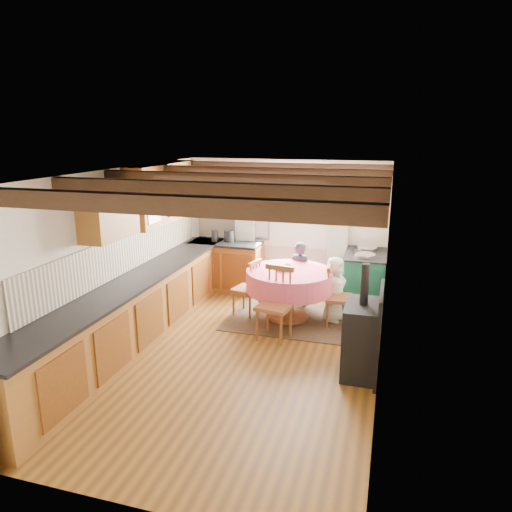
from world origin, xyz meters
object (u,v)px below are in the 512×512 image
(dining_table, at_px, (289,295))
(chair_near, at_px, (274,304))
(chair_left, at_px, (247,287))
(child_far, at_px, (300,274))
(child_right, at_px, (335,289))
(aga_range, at_px, (364,280))
(chair_right, at_px, (339,296))
(cast_iron_stove, at_px, (362,320))
(cup, at_px, (288,267))

(dining_table, height_order, chair_near, chair_near)
(chair_left, xyz_separation_m, child_far, (0.74, 0.61, 0.10))
(child_far, distance_m, child_right, 0.80)
(chair_near, height_order, aga_range, chair_near)
(aga_range, relative_size, child_far, 0.93)
(dining_table, height_order, aga_range, aga_range)
(child_far, bearing_deg, chair_right, 154.75)
(cast_iron_stove, bearing_deg, aga_range, 92.77)
(chair_left, bearing_deg, child_right, 108.36)
(cast_iron_stove, relative_size, child_far, 1.25)
(chair_near, xyz_separation_m, chair_right, (0.82, 0.73, -0.05))
(aga_range, bearing_deg, cast_iron_stove, -87.23)
(dining_table, relative_size, cup, 11.96)
(chair_left, bearing_deg, aga_range, 127.92)
(chair_near, xyz_separation_m, child_right, (0.73, 0.91, -0.01))
(chair_left, distance_m, cast_iron_stove, 2.39)
(chair_right, distance_m, cup, 0.88)
(cup, bearing_deg, child_far, 83.72)
(cast_iron_stove, bearing_deg, chair_left, 143.02)
(dining_table, relative_size, child_far, 1.19)
(child_right, bearing_deg, cast_iron_stove, -144.05)
(dining_table, xyz_separation_m, chair_left, (-0.70, 0.02, 0.06))
(child_right, bearing_deg, dining_table, 120.35)
(chair_right, bearing_deg, aga_range, -26.26)
(dining_table, bearing_deg, chair_left, 178.52)
(child_far, bearing_deg, cast_iron_stove, 136.43)
(dining_table, height_order, cast_iron_stove, cast_iron_stove)
(dining_table, xyz_separation_m, cup, (-0.03, -0.01, 0.45))
(chair_left, bearing_deg, chair_right, 100.94)
(cast_iron_stove, height_order, cup, cast_iron_stove)
(child_far, bearing_deg, cup, 100.61)
(dining_table, bearing_deg, cup, -156.35)
(child_right, xyz_separation_m, cup, (-0.71, -0.17, 0.34))
(aga_range, xyz_separation_m, child_far, (-1.05, -0.23, 0.08))
(chair_right, relative_size, child_far, 0.86)
(aga_range, xyz_separation_m, cup, (-1.12, -0.87, 0.38))
(dining_table, relative_size, chair_left, 1.44)
(chair_near, bearing_deg, chair_left, 139.98)
(chair_near, bearing_deg, chair_right, 51.67)
(chair_right, xyz_separation_m, cast_iron_stove, (0.43, -1.39, 0.22))
(cup, bearing_deg, chair_near, -91.73)
(chair_near, height_order, cast_iron_stove, cast_iron_stove)
(chair_left, relative_size, child_right, 0.90)
(dining_table, relative_size, cast_iron_stove, 0.96)
(dining_table, distance_m, aga_range, 1.39)
(chair_right, relative_size, cast_iron_stove, 0.69)
(cup, bearing_deg, child_right, 13.12)
(chair_left, xyz_separation_m, child_right, (1.39, 0.14, 0.05))
(chair_left, height_order, child_right, child_right)
(dining_table, relative_size, chair_right, 1.38)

